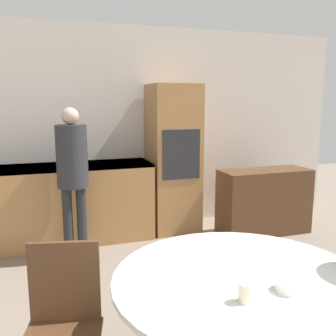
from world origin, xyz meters
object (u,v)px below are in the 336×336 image
sideboard (264,201)px  bowl_near (289,286)px  chair_far_left (63,321)px  oven_unit (173,159)px  cup (245,293)px  person_standing (72,166)px  dining_table (241,317)px

sideboard → bowl_near: bowl_near is taller
sideboard → chair_far_left: chair_far_left is taller
oven_unit → cup: oven_unit is taller
oven_unit → chair_far_left: size_ratio=2.02×
bowl_near → chair_far_left: bearing=153.8°
sideboard → person_standing: bearing=-179.8°
chair_far_left → person_standing: bearing=97.0°
person_standing → bowl_near: (0.78, -2.57, -0.20)m
sideboard → chair_far_left: bearing=-141.1°
chair_far_left → person_standing: (0.24, 2.07, 0.47)m
dining_table → person_standing: 2.50m
oven_unit → dining_table: oven_unit is taller
chair_far_left → cup: bearing=-20.5°
sideboard → dining_table: bearing=-125.4°
sideboard → cup: (-1.80, -2.59, 0.41)m
oven_unit → chair_far_left: (-1.53, -2.57, -0.41)m
oven_unit → sideboard: 1.27m
chair_far_left → bowl_near: chair_far_left is taller
dining_table → cup: (-0.11, -0.22, 0.27)m
cup → sideboard: bearing=55.2°
dining_table → cup: 0.36m
person_standing → dining_table: bearing=-74.7°
dining_table → cup: bearing=-117.1°
person_standing → cup: person_standing is taller
dining_table → chair_far_left: size_ratio=1.45×
bowl_near → dining_table: bearing=124.8°
chair_far_left → oven_unit: bearing=72.8°
dining_table → cup: size_ratio=14.83×
sideboard → person_standing: 2.41m
sideboard → cup: bearing=-124.8°
cup → bowl_near: 0.25m
sideboard → cup: size_ratio=12.73×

